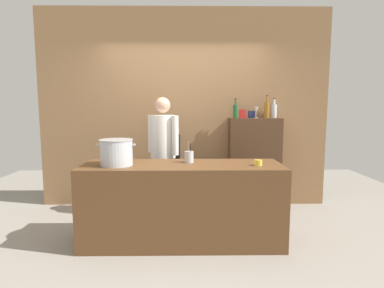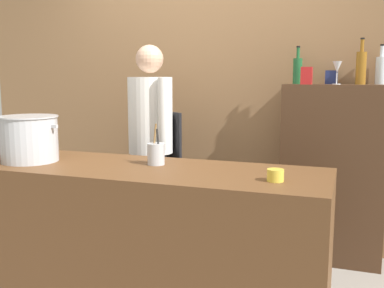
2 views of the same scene
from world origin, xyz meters
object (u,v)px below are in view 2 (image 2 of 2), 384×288
object	(u,v)px
butter_jar	(275,175)
wine_bottle_green	(298,70)
wine_bottle_amber	(361,67)
spice_tin_navy	(331,77)
spice_tin_red	(307,76)
chef	(151,137)
utensil_crock	(156,154)
wine_glass_tall	(337,68)
wine_bottle_clear	(381,70)
stockpot_large	(29,139)

from	to	relation	value
butter_jar	wine_bottle_green	world-z (taller)	wine_bottle_green
wine_bottle_amber	butter_jar	bearing A→B (deg)	-107.38
spice_tin_navy	spice_tin_red	bearing A→B (deg)	-133.63
chef	wine_bottle_green	size ratio (longest dim) A/B	5.78
utensil_crock	wine_glass_tall	distance (m)	1.53
wine_bottle_clear	butter_jar	bearing A→B (deg)	-111.24
butter_jar	spice_tin_navy	distance (m)	1.45
butter_jar	wine_bottle_amber	bearing A→B (deg)	72.62
stockpot_large	spice_tin_navy	distance (m)	2.21
wine_bottle_amber	wine_glass_tall	world-z (taller)	wine_bottle_amber
utensil_crock	wine_bottle_green	distance (m)	1.41
wine_bottle_green	stockpot_large	bearing A→B (deg)	-139.08
utensil_crock	wine_bottle_green	size ratio (longest dim) A/B	0.86
utensil_crock	butter_jar	size ratio (longest dim) A/B	2.84
spice_tin_navy	wine_bottle_amber	bearing A→B (deg)	-22.00
wine_bottle_amber	spice_tin_navy	bearing A→B (deg)	158.00
butter_jar	wine_bottle_amber	world-z (taller)	wine_bottle_amber
stockpot_large	wine_bottle_green	bearing A→B (deg)	40.92
stockpot_large	spice_tin_navy	size ratio (longest dim) A/B	4.08
wine_bottle_green	spice_tin_navy	size ratio (longest dim) A/B	2.79
stockpot_large	utensil_crock	distance (m)	0.81
stockpot_large	wine_bottle_green	xyz separation A→B (m)	(1.48, 1.28, 0.43)
chef	spice_tin_red	world-z (taller)	chef
chef	wine_bottle_amber	bearing A→B (deg)	-127.37
spice_tin_red	spice_tin_navy	distance (m)	0.24
wine_bottle_green	chef	bearing A→B (deg)	-157.95
utensil_crock	wine_bottle_amber	xyz separation A→B (m)	(1.15, 1.08, 0.52)
wine_glass_tall	spice_tin_navy	size ratio (longest dim) A/B	1.63
butter_jar	stockpot_large	bearing A→B (deg)	178.78
wine_bottle_green	wine_bottle_clear	size ratio (longest dim) A/B	0.98
butter_jar	wine_bottle_clear	distance (m)	1.59
wine_bottle_green	spice_tin_red	size ratio (longest dim) A/B	2.26
chef	utensil_crock	distance (m)	0.78
wine_glass_tall	spice_tin_red	world-z (taller)	wine_glass_tall
butter_jar	wine_bottle_clear	bearing A→B (deg)	68.76
wine_bottle_green	wine_bottle_amber	size ratio (longest dim) A/B	0.86
butter_jar	wine_bottle_clear	size ratio (longest dim) A/B	0.30
butter_jar	wine_glass_tall	bearing A→B (deg)	79.29
utensil_crock	wine_bottle_amber	distance (m)	1.66
chef	wine_bottle_clear	bearing A→B (deg)	-124.81
chef	wine_glass_tall	distance (m)	1.47
utensil_crock	wine_bottle_clear	world-z (taller)	wine_bottle_clear
spice_tin_navy	chef	bearing A→B (deg)	-160.37
stockpot_large	wine_bottle_clear	xyz separation A→B (m)	(2.08, 1.35, 0.43)
spice_tin_red	spice_tin_navy	size ratio (longest dim) A/B	1.24
stockpot_large	spice_tin_navy	world-z (taller)	spice_tin_navy
wine_glass_tall	utensil_crock	bearing A→B (deg)	-133.31
butter_jar	spice_tin_red	world-z (taller)	spice_tin_red
wine_bottle_green	utensil_crock	bearing A→B (deg)	-121.72
stockpot_large	spice_tin_red	size ratio (longest dim) A/B	3.30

